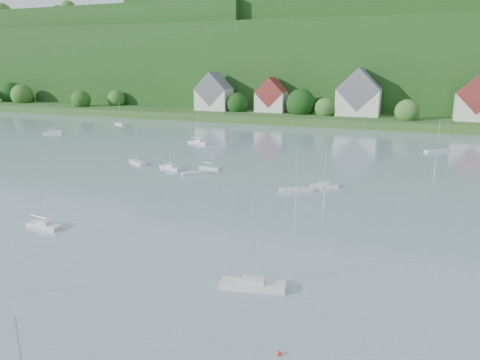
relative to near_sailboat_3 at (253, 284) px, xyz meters
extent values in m
cube|color=#29501E|center=(-11.64, 151.63, 1.04)|extent=(600.00, 60.00, 3.00)
cube|color=#174415|center=(-11.64, 226.63, 19.54)|extent=(620.00, 160.00, 40.00)
cube|color=#174415|center=(-161.64, 211.63, 23.54)|extent=(200.00, 120.00, 52.00)
cube|color=#174415|center=(-1.64, 221.63, 27.54)|extent=(240.00, 130.00, 60.00)
sphere|color=#2E5D22|center=(-173.86, 138.64, 6.17)|extent=(11.19, 11.19, 11.19)
sphere|color=#2E5D22|center=(-119.72, 143.11, 5.33)|extent=(8.61, 8.61, 8.61)
sphere|color=#1B5018|center=(-131.40, 132.10, 5.47)|extent=(9.03, 9.03, 9.03)
sphere|color=#2E5D22|center=(-18.43, 135.51, 5.20)|extent=(8.19, 8.19, 8.19)
sphere|color=#2E5D22|center=(-63.60, 137.70, 4.64)|extent=(6.49, 6.49, 6.49)
sphere|color=#2E5D22|center=(35.21, 143.71, 6.49)|extent=(12.16, 12.16, 12.16)
sphere|color=#2E5D22|center=(11.35, 131.56, 5.37)|extent=(8.73, 8.73, 8.73)
sphere|color=black|center=(-55.51, 137.49, 5.56)|extent=(9.32, 9.32, 9.32)
sphere|color=black|center=(-182.09, 144.98, 5.62)|extent=(9.50, 9.50, 9.50)
sphere|color=black|center=(-186.26, 143.50, 6.41)|extent=(11.91, 11.91, 11.91)
sphere|color=black|center=(-28.64, 137.99, 6.41)|extent=(11.92, 11.92, 11.92)
sphere|color=#2E5D22|center=(-131.35, 180.17, 51.38)|extent=(10.52, 10.52, 10.52)
sphere|color=#2E5D22|center=(-234.66, 187.98, 51.94)|extent=(13.75, 13.75, 13.75)
sphere|color=#1B5018|center=(-95.91, 214.77, 51.34)|extent=(10.29, 10.29, 10.29)
sphere|color=black|center=(-202.00, 209.64, 51.34)|extent=(10.31, 10.31, 10.31)
sphere|color=black|center=(-186.83, 184.98, 50.96)|extent=(8.14, 8.14, 8.14)
sphere|color=#2E5D22|center=(-189.21, 214.22, 50.79)|extent=(7.15, 7.15, 7.15)
sphere|color=black|center=(-255.32, 209.66, 51.58)|extent=(11.66, 11.66, 11.66)
sphere|color=black|center=(-79.80, 203.02, 50.79)|extent=(7.18, 7.18, 7.18)
sphere|color=#2E5D22|center=(-169.62, 173.32, 51.09)|extent=(8.89, 8.89, 8.89)
sphere|color=black|center=(-204.95, 205.58, 51.28)|extent=(9.97, 9.97, 9.97)
sphere|color=#1B5018|center=(-51.62, 213.77, 41.64)|extent=(12.01, 12.01, 12.01)
sphere|color=black|center=(-15.34, 223.84, 42.29)|extent=(15.72, 15.72, 15.72)
sphere|color=#1B5018|center=(-0.76, 219.55, 41.38)|extent=(10.54, 10.54, 10.54)
sphere|color=#1B5018|center=(-204.94, 250.25, 40.97)|extent=(8.18, 8.18, 8.18)
sphere|color=black|center=(-187.55, 241.22, 41.06)|extent=(8.74, 8.74, 8.74)
sphere|color=black|center=(-203.41, 220.14, 42.23)|extent=(15.38, 15.38, 15.38)
cube|color=silver|center=(-66.64, 138.63, 7.04)|extent=(14.00, 10.00, 9.00)
cube|color=slate|center=(-66.64, 138.63, 11.54)|extent=(14.00, 10.40, 14.00)
cube|color=silver|center=(-41.64, 140.63, 6.54)|extent=(12.00, 9.00, 8.00)
cube|color=maroon|center=(-41.64, 140.63, 10.54)|extent=(12.00, 9.36, 12.00)
cube|color=silver|center=(-6.64, 139.63, 7.54)|extent=(16.00, 11.00, 10.00)
cube|color=slate|center=(-6.64, 139.63, 12.54)|extent=(16.00, 11.44, 16.00)
cube|color=silver|center=(33.36, 137.63, 7.04)|extent=(13.00, 10.00, 9.00)
cube|color=maroon|center=(33.36, 137.63, 11.54)|extent=(13.00, 10.40, 13.00)
cube|color=silver|center=(0.00, 0.00, -0.13)|extent=(6.94, 3.18, 0.67)
cube|color=silver|center=(0.00, 0.00, 0.45)|extent=(2.56, 1.76, 0.50)
cylinder|color=silver|center=(0.00, 0.00, 4.39)|extent=(0.10, 0.10, 8.37)
cylinder|color=silver|center=(-0.98, -0.20, 1.10)|extent=(3.62, 0.82, 0.08)
cube|color=silver|center=(-33.34, 6.25, -0.19)|extent=(5.63, 2.02, 0.55)
cube|color=silver|center=(-33.34, 6.25, 0.34)|extent=(2.02, 1.25, 0.50)
cylinder|color=silver|center=(-33.34, 6.25, 3.53)|extent=(0.10, 0.10, 6.89)
cylinder|color=silver|center=(-34.16, 6.32, 0.99)|extent=(3.03, 0.34, 0.08)
sphere|color=red|center=(5.52, -9.52, -0.46)|extent=(0.40, 0.40, 0.40)
cube|color=silver|center=(-4.81, 36.98, -0.17)|extent=(6.03, 4.23, 0.59)
cylinder|color=silver|center=(-4.81, 36.98, 3.84)|extent=(0.10, 0.10, 7.42)
cylinder|color=silver|center=(-5.60, 36.56, 1.03)|extent=(2.93, 1.59, 0.08)
cube|color=silver|center=(-43.42, 75.88, -0.14)|extent=(6.69, 3.28, 0.65)
cube|color=silver|center=(-43.42, 75.88, 0.43)|extent=(2.49, 1.76, 0.50)
cylinder|color=silver|center=(-43.42, 75.88, 4.21)|extent=(0.10, 0.10, 8.06)
cylinder|color=silver|center=(-44.36, 76.11, 1.08)|extent=(3.47, 0.92, 0.08)
cube|color=silver|center=(-98.35, 79.33, -0.23)|extent=(4.80, 3.39, 0.47)
cylinder|color=silver|center=(-98.35, 79.33, 2.97)|extent=(0.10, 0.10, 5.92)
cylinder|color=silver|center=(-98.97, 78.99, 0.91)|extent=(2.34, 1.29, 0.08)
cube|color=silver|center=(-26.80, 47.63, -0.23)|extent=(4.74, 1.66, 0.46)
cylinder|color=silver|center=(-26.80, 47.63, 2.90)|extent=(0.10, 0.10, 5.81)
cylinder|color=silver|center=(-27.50, 47.69, 0.90)|extent=(2.55, 0.28, 0.08)
cube|color=silver|center=(-27.56, 42.04, -0.19)|extent=(5.24, 4.84, 0.56)
cylinder|color=silver|center=(-27.56, 42.04, 3.58)|extent=(0.10, 0.10, 6.98)
cylinder|color=silver|center=(-28.19, 41.49, 0.99)|extent=(2.37, 2.07, 0.08)
cube|color=silver|center=(-0.61, 41.70, -0.21)|extent=(5.30, 3.16, 0.51)
cube|color=silver|center=(-0.61, 41.70, 0.30)|extent=(2.03, 1.57, 0.50)
cylinder|color=silver|center=(-0.61, 41.70, 3.25)|extent=(0.10, 0.10, 6.41)
cylinder|color=silver|center=(-1.33, 41.43, 0.95)|extent=(2.66, 1.07, 0.08)
cube|color=silver|center=(-96.13, 75.54, -0.17)|extent=(6.01, 4.24, 0.59)
cylinder|color=silver|center=(-96.13, 75.54, 3.83)|extent=(0.10, 0.10, 7.40)
cylinder|color=silver|center=(-96.91, 75.12, 1.03)|extent=(2.91, 1.60, 0.08)
cube|color=silver|center=(-44.51, 46.66, -0.16)|extent=(6.11, 4.66, 0.61)
cylinder|color=silver|center=(-44.51, 46.66, 3.97)|extent=(0.10, 0.10, 7.64)
cylinder|color=silver|center=(-45.29, 47.14, 1.05)|extent=(2.91, 1.83, 0.08)
cube|color=silver|center=(-34.71, 44.54, -0.17)|extent=(6.06, 3.55, 0.59)
cube|color=silver|center=(-34.71, 44.54, 0.37)|extent=(2.32, 1.78, 0.50)
cylinder|color=silver|center=(-34.71, 44.54, 3.78)|extent=(0.10, 0.10, 7.32)
cylinder|color=silver|center=(-35.54, 44.84, 1.02)|extent=(3.05, 1.18, 0.08)
cube|color=silver|center=(-88.94, 102.49, -0.15)|extent=(6.34, 4.73, 0.63)
cylinder|color=silver|center=(-88.94, 102.49, 4.12)|extent=(0.10, 0.10, 7.90)
cylinder|color=silver|center=(-89.76, 102.97, 1.07)|extent=(3.04, 1.83, 0.08)
cube|color=silver|center=(20.11, 86.31, -0.15)|extent=(6.26, 5.08, 0.64)
cylinder|color=silver|center=(20.11, 86.31, 4.15)|extent=(0.10, 0.10, 7.96)
cylinder|color=silver|center=(19.32, 85.77, 1.07)|extent=(2.93, 2.05, 0.08)
camera|label=1|loc=(13.87, -39.77, 21.89)|focal=33.88mm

